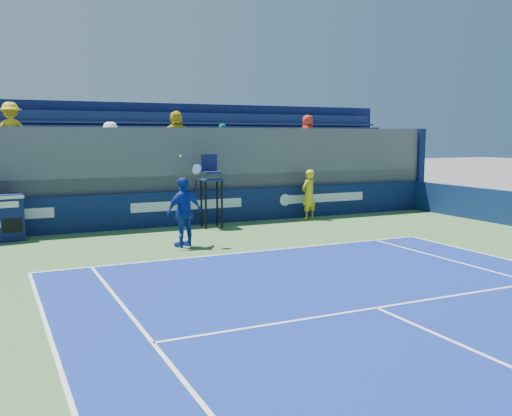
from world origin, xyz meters
name	(u,v)px	position (x,y,z in m)	size (l,w,h in m)	color
ball_person	(309,194)	(4.54, 16.53, 0.93)	(0.67, 0.44, 1.84)	yellow
back_hoarding	(187,208)	(0.00, 17.10, 0.60)	(20.40, 0.21, 1.20)	#0C1945
umpire_chair	(211,183)	(0.58, 16.28, 1.53)	(0.76, 0.76, 2.48)	black
tennis_player	(184,212)	(-1.32, 13.39, 0.99)	(1.24, 0.81, 2.57)	#123196
stadium_seating	(169,169)	(-0.03, 19.14, 1.85)	(21.00, 4.05, 4.40)	#58585E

